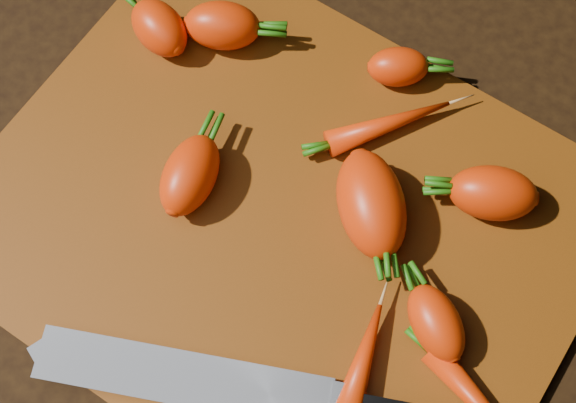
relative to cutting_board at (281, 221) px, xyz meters
The scene contains 12 objects.
ground 0.01m from the cutting_board, ahead, with size 2.00×2.00×0.01m, color black.
cutting_board is the anchor object (origin of this frame).
carrot_0 0.19m from the cutting_board, 140.26° to the left, with size 0.07×0.04×0.04m, color red.
carrot_1 0.21m from the cutting_board, 155.70° to the left, with size 0.06×0.04×0.04m, color red.
carrot_2 0.08m from the cutting_board, 35.41° to the left, with size 0.09×0.05×0.05m, color red.
carrot_3 0.09m from the cutting_board, 168.32° to the right, with size 0.07×0.04×0.04m, color red.
carrot_4 0.18m from the cutting_board, 38.00° to the left, with size 0.07×0.05×0.05m, color red.
carrot_5 0.17m from the cutting_board, 86.40° to the left, with size 0.05×0.04×0.04m, color red.
carrot_6 0.15m from the cutting_board, ahead, with size 0.06×0.04×0.04m, color red.
carrot_7 0.13m from the cutting_board, 75.21° to the left, with size 0.11×0.02×0.02m, color red.
carrot_9 0.14m from the cutting_board, 30.21° to the right, with size 0.10×0.03×0.03m, color red.
knife 0.15m from the cutting_board, 77.56° to the right, with size 0.36×0.18×0.02m.
Camera 1 is at (0.13, -0.19, 0.64)m, focal length 50.00 mm.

